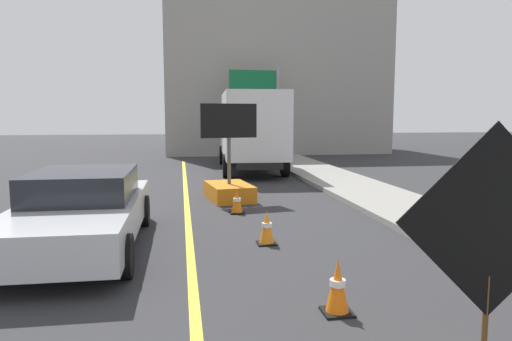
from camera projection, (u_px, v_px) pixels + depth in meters
name	position (u px, v px, depth m)	size (l,w,h in m)	color
lane_center_stripe	(193.00, 285.00, 6.56)	(0.14, 36.00, 0.01)	yellow
roadwork_sign	(491.00, 226.00, 3.85)	(1.63, 0.16, 2.33)	#593819
arrow_board_trailer	(229.00, 183.00, 13.23)	(1.59, 1.94, 2.70)	orange
box_truck	(251.00, 129.00, 19.96)	(2.88, 7.72, 3.29)	black
pickup_car	(82.00, 210.00, 8.35)	(2.12, 5.05, 1.38)	silver
highway_guide_sign	(264.00, 96.00, 25.54)	(2.79, 0.30, 5.00)	gray
far_building_block	(269.00, 82.00, 31.85)	(13.77, 9.23, 9.24)	gray
traffic_cone_near_sign	(338.00, 287.00, 5.62)	(0.36, 0.36, 0.67)	black
traffic_cone_mid_lane	(267.00, 228.00, 8.66)	(0.36, 0.36, 0.63)	black
traffic_cone_far_lane	(237.00, 202.00, 11.40)	(0.36, 0.36, 0.59)	black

